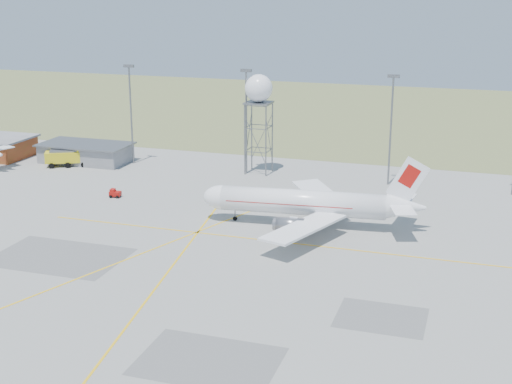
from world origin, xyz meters
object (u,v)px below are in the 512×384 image
(radar_tower, at_px, (259,118))
(baggage_tug, at_px, (115,194))
(fire_truck, at_px, (69,158))
(airliner_main, at_px, (306,203))

(radar_tower, distance_m, baggage_tug, 32.24)
(radar_tower, bearing_deg, baggage_tug, -128.21)
(fire_truck, relative_size, baggage_tug, 4.49)
(airliner_main, distance_m, radar_tower, 33.83)
(airliner_main, height_order, baggage_tug, airliner_main)
(airliner_main, relative_size, fire_truck, 3.71)
(airliner_main, relative_size, radar_tower, 1.78)
(airliner_main, xyz_separation_m, radar_tower, (-16.85, 28.41, 7.31))
(radar_tower, bearing_deg, fire_truck, -169.80)
(fire_truck, height_order, baggage_tug, fire_truck)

